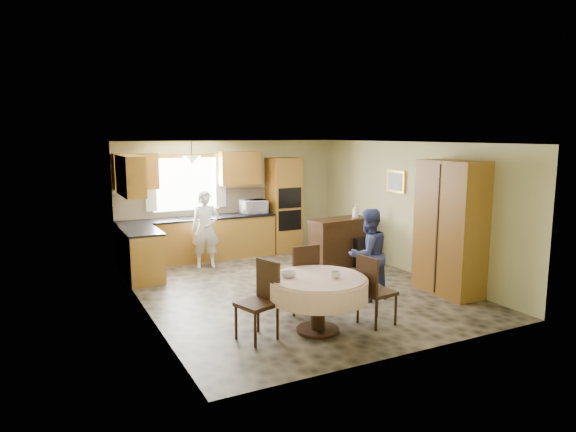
# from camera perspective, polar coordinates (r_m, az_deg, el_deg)

# --- Properties ---
(floor) EXTENTS (5.00, 6.00, 0.01)m
(floor) POSITION_cam_1_polar(r_m,az_deg,el_deg) (8.96, 0.57, -8.06)
(floor) COLOR #6D604C
(floor) RESTS_ON ground
(ceiling) EXTENTS (5.00, 6.00, 0.01)m
(ceiling) POSITION_cam_1_polar(r_m,az_deg,el_deg) (8.56, 0.59, 8.15)
(ceiling) COLOR white
(ceiling) RESTS_ON wall_back
(wall_back) EXTENTS (5.00, 0.02, 2.50)m
(wall_back) POSITION_cam_1_polar(r_m,az_deg,el_deg) (11.39, -6.38, 2.02)
(wall_back) COLOR tan
(wall_back) RESTS_ON floor
(wall_front) EXTENTS (5.00, 0.02, 2.50)m
(wall_front) POSITION_cam_1_polar(r_m,az_deg,el_deg) (6.21, 13.45, -4.10)
(wall_front) COLOR tan
(wall_front) RESTS_ON floor
(wall_left) EXTENTS (0.02, 6.00, 2.50)m
(wall_left) POSITION_cam_1_polar(r_m,az_deg,el_deg) (7.86, -15.84, -1.45)
(wall_left) COLOR tan
(wall_left) RESTS_ON floor
(wall_right) EXTENTS (0.02, 6.00, 2.50)m
(wall_right) POSITION_cam_1_polar(r_m,az_deg,el_deg) (10.05, 13.34, 0.90)
(wall_right) COLOR tan
(wall_right) RESTS_ON floor
(window) EXTENTS (1.40, 0.03, 1.10)m
(window) POSITION_cam_1_polar(r_m,az_deg,el_deg) (11.03, -11.26, 3.50)
(window) COLOR white
(window) RESTS_ON wall_back
(curtain_left) EXTENTS (0.22, 0.02, 1.15)m
(curtain_left) POSITION_cam_1_polar(r_m,az_deg,el_deg) (10.80, -15.03, 3.52)
(curtain_left) COLOR white
(curtain_left) RESTS_ON wall_back
(curtain_right) EXTENTS (0.22, 0.02, 1.15)m
(curtain_right) POSITION_cam_1_polar(r_m,az_deg,el_deg) (11.20, -7.49, 3.94)
(curtain_right) COLOR white
(curtain_right) RESTS_ON wall_back
(base_cab_back) EXTENTS (3.30, 0.60, 0.88)m
(base_cab_back) POSITION_cam_1_polar(r_m,az_deg,el_deg) (10.97, -9.92, -2.61)
(base_cab_back) COLOR #BE8A32
(base_cab_back) RESTS_ON floor
(counter_back) EXTENTS (3.30, 0.64, 0.04)m
(counter_back) POSITION_cam_1_polar(r_m,az_deg,el_deg) (10.89, -9.99, -0.24)
(counter_back) COLOR black
(counter_back) RESTS_ON base_cab_back
(base_cab_left) EXTENTS (0.60, 1.20, 0.88)m
(base_cab_left) POSITION_cam_1_polar(r_m,az_deg,el_deg) (9.81, -15.95, -4.23)
(base_cab_left) COLOR #BE8A32
(base_cab_left) RESTS_ON floor
(counter_left) EXTENTS (0.64, 1.20, 0.04)m
(counter_left) POSITION_cam_1_polar(r_m,az_deg,el_deg) (9.71, -16.07, -1.59)
(counter_left) COLOR black
(counter_left) RESTS_ON base_cab_left
(backsplash) EXTENTS (3.30, 0.02, 0.55)m
(backsplash) POSITION_cam_1_polar(r_m,az_deg,el_deg) (11.12, -10.46, 1.40)
(backsplash) COLOR beige
(backsplash) RESTS_ON wall_back
(wall_cab_left) EXTENTS (0.85, 0.33, 0.72)m
(wall_cab_left) POSITION_cam_1_polar(r_m,az_deg,el_deg) (10.63, -16.57, 4.78)
(wall_cab_left) COLOR #A57229
(wall_cab_left) RESTS_ON wall_back
(wall_cab_right) EXTENTS (0.90, 0.33, 0.72)m
(wall_cab_right) POSITION_cam_1_polar(r_m,az_deg,el_deg) (11.23, -5.42, 5.32)
(wall_cab_right) COLOR #A57229
(wall_cab_right) RESTS_ON wall_back
(wall_cab_side) EXTENTS (0.33, 1.20, 0.72)m
(wall_cab_side) POSITION_cam_1_polar(r_m,az_deg,el_deg) (9.56, -17.13, 4.31)
(wall_cab_side) COLOR #A57229
(wall_cab_side) RESTS_ON wall_left
(oven_tower) EXTENTS (0.66, 0.62, 2.12)m
(oven_tower) POSITION_cam_1_polar(r_m,az_deg,el_deg) (11.59, -0.49, 1.25)
(oven_tower) COLOR #BE8A32
(oven_tower) RESTS_ON floor
(oven_upper) EXTENTS (0.56, 0.01, 0.45)m
(oven_upper) POSITION_cam_1_polar(r_m,az_deg,el_deg) (11.28, 0.22, 2.01)
(oven_upper) COLOR black
(oven_upper) RESTS_ON oven_tower
(oven_lower) EXTENTS (0.56, 0.01, 0.45)m
(oven_lower) POSITION_cam_1_polar(r_m,az_deg,el_deg) (11.35, 0.22, -0.49)
(oven_lower) COLOR black
(oven_lower) RESTS_ON oven_tower
(pendant) EXTENTS (0.36, 0.36, 0.18)m
(pendant) POSITION_cam_1_polar(r_m,az_deg,el_deg) (10.53, -10.63, 6.10)
(pendant) COLOR beige
(pendant) RESTS_ON ceiling
(sideboard) EXTENTS (1.33, 0.67, 0.91)m
(sideboard) POSITION_cam_1_polar(r_m,az_deg,el_deg) (10.40, 5.76, -3.09)
(sideboard) COLOR #37200F
(sideboard) RESTS_ON floor
(space_heater) EXTENTS (0.45, 0.33, 0.60)m
(space_heater) POSITION_cam_1_polar(r_m,az_deg,el_deg) (10.48, 8.15, -3.91)
(space_heater) COLOR black
(space_heater) RESTS_ON floor
(cupboard) EXTENTS (0.58, 1.16, 2.22)m
(cupboard) POSITION_cam_1_polar(r_m,az_deg,el_deg) (8.89, 17.61, -1.25)
(cupboard) COLOR #BE8A32
(cupboard) RESTS_ON floor
(dining_table) EXTENTS (1.33, 1.33, 0.76)m
(dining_table) POSITION_cam_1_polar(r_m,az_deg,el_deg) (6.94, 3.35, -8.11)
(dining_table) COLOR #37200F
(dining_table) RESTS_ON floor
(chair_left) EXTENTS (0.56, 0.56, 1.02)m
(chair_left) POSITION_cam_1_polar(r_m,az_deg,el_deg) (6.73, -2.97, -8.87)
(chair_left) COLOR #37200F
(chair_left) RESTS_ON floor
(chair_back) EXTENTS (0.46, 0.46, 1.04)m
(chair_back) POSITION_cam_1_polar(r_m,az_deg,el_deg) (7.67, 1.61, -6.55)
(chair_back) COLOR #37200F
(chair_back) RESTS_ON floor
(chair_right) EXTENTS (0.48, 0.48, 0.99)m
(chair_right) POSITION_cam_1_polar(r_m,az_deg,el_deg) (7.25, 9.42, -7.80)
(chair_right) COLOR #37200F
(chair_right) RESTS_ON floor
(framed_picture) EXTENTS (0.06, 0.53, 0.44)m
(framed_picture) POSITION_cam_1_polar(r_m,az_deg,el_deg) (10.28, 11.90, 3.77)
(framed_picture) COLOR gold
(framed_picture) RESTS_ON wall_right
(microwave) EXTENTS (0.56, 0.40, 0.30)m
(microwave) POSITION_cam_1_polar(r_m,az_deg,el_deg) (11.24, -3.84, 1.04)
(microwave) COLOR silver
(microwave) RESTS_ON counter_back
(person_sink) EXTENTS (0.63, 0.49, 1.54)m
(person_sink) POSITION_cam_1_polar(r_m,az_deg,el_deg) (10.33, -9.14, -1.45)
(person_sink) COLOR silver
(person_sink) RESTS_ON floor
(person_dining) EXTENTS (0.75, 0.60, 1.48)m
(person_dining) POSITION_cam_1_polar(r_m,az_deg,el_deg) (8.30, 8.89, -4.26)
(person_dining) COLOR navy
(person_dining) RESTS_ON floor
(bowl_sideboard) EXTENTS (0.26, 0.26, 0.05)m
(bowl_sideboard) POSITION_cam_1_polar(r_m,az_deg,el_deg) (10.10, 3.89, -0.64)
(bowl_sideboard) COLOR #B2B2B2
(bowl_sideboard) RESTS_ON sideboard
(bottle_sideboard) EXTENTS (0.16, 0.16, 0.33)m
(bottle_sideboard) POSITION_cam_1_polar(r_m,az_deg,el_deg) (10.48, 7.49, 0.43)
(bottle_sideboard) COLOR silver
(bottle_sideboard) RESTS_ON sideboard
(cup_table) EXTENTS (0.13, 0.13, 0.09)m
(cup_table) POSITION_cam_1_polar(r_m,az_deg,el_deg) (6.84, 5.29, -6.52)
(cup_table) COLOR #B2B2B2
(cup_table) RESTS_ON dining_table
(bowl_table) EXTENTS (0.28, 0.28, 0.07)m
(bowl_table) POSITION_cam_1_polar(r_m,az_deg,el_deg) (6.87, 0.01, -6.52)
(bowl_table) COLOR #B2B2B2
(bowl_table) RESTS_ON dining_table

